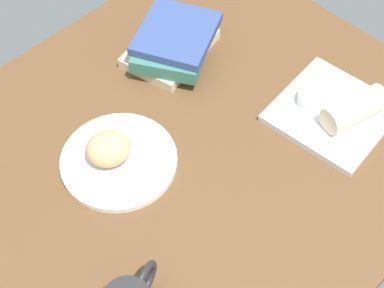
{
  "coord_description": "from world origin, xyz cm",
  "views": [
    {
      "loc": [
        46.36,
        50.18,
        99.78
      ],
      "look_at": [
        -1.28,
        2.36,
        7.0
      ],
      "focal_mm": 54.47,
      "sensor_mm": 36.0,
      "label": 1
    }
  ],
  "objects": [
    {
      "name": "square_plate",
      "position": [
        -28.95,
        16.36,
        4.8
      ],
      "size": [
        24.12,
        24.12,
        1.6
      ],
      "primitive_type": "cube",
      "rotation": [
        0.0,
        0.0,
        0.09
      ],
      "color": "white",
      "rests_on": "dining_table"
    },
    {
      "name": "scone_pastry",
      "position": [
        11.66,
        -7.56,
        8.37
      ],
      "size": [
        11.46,
        11.05,
        5.95
      ],
      "primitive_type": "ellipsoid",
      "rotation": [
        0.0,
        0.0,
        2.69
      ],
      "color": "tan",
      "rests_on": "round_plate"
    },
    {
      "name": "round_plate",
      "position": [
        10.68,
        -6.16,
        4.7
      ],
      "size": [
        23.17,
        23.17,
        1.4
      ],
      "primitive_type": "cylinder",
      "color": "white",
      "rests_on": "dining_table"
    },
    {
      "name": "sauce_cup",
      "position": [
        -27.5,
        11.56,
        6.74
      ],
      "size": [
        5.92,
        5.92,
        2.11
      ],
      "color": "silver",
      "rests_on": "square_plate"
    },
    {
      "name": "dining_table",
      "position": [
        0.0,
        0.0,
        2.0
      ],
      "size": [
        110.0,
        90.0,
        4.0
      ],
      "primitive_type": "cube",
      "color": "brown",
      "rests_on": "ground"
    },
    {
      "name": "book_stack",
      "position": [
        -17.87,
        -20.11,
        7.98
      ],
      "size": [
        25.24,
        23.26,
        8.02
      ],
      "color": "beige",
      "rests_on": "dining_table"
    },
    {
      "name": "breakfast_wrap",
      "position": [
        -30.1,
        20.19,
        8.46
      ],
      "size": [
        14.61,
        8.89,
        5.73
      ],
      "primitive_type": "cylinder",
      "rotation": [
        1.57,
        0.0,
        4.46
      ],
      "color": "beige",
      "rests_on": "square_plate"
    }
  ]
}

